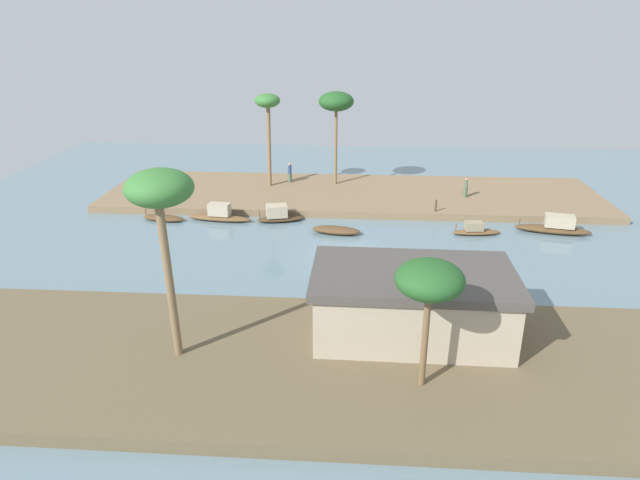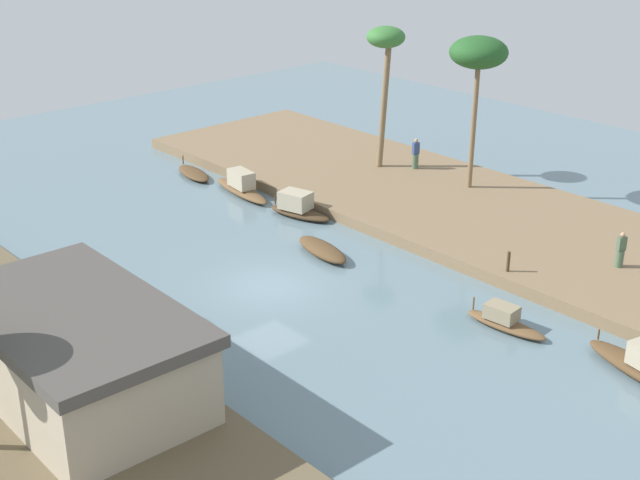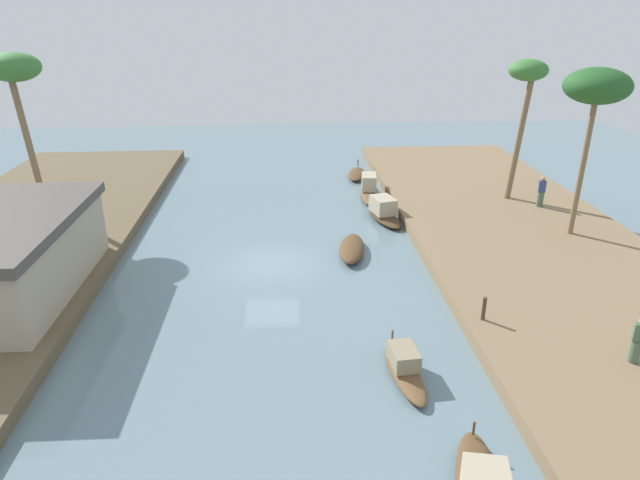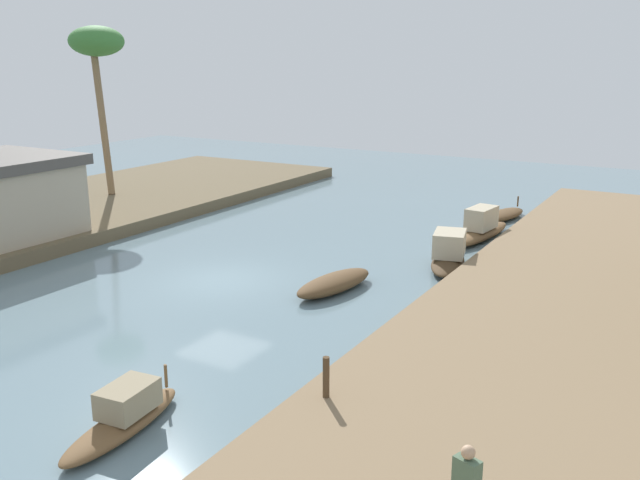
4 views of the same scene
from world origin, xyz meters
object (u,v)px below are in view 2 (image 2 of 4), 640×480
(sampan_with_tall_canopy, at_px, (241,187))
(mooring_post, at_px, (508,262))
(sampan_with_red_awning, at_px, (194,173))
(riverside_building, at_px, (78,352))
(sampan_midstream, at_px, (322,250))
(person_on_near_bank, at_px, (416,156))
(palm_tree_left_near, at_px, (479,55))
(sampan_open_hull, at_px, (504,321))
(sampan_near_left_bank, at_px, (298,207))
(person_by_mooring, at_px, (620,252))
(palm_tree_left_far, at_px, (386,46))

(sampan_with_tall_canopy, distance_m, mooring_post, 16.07)
(sampan_with_red_awning, distance_m, riverside_building, 23.13)
(sampan_midstream, distance_m, riverside_building, 14.50)
(riverside_building, bearing_deg, person_on_near_bank, -70.41)
(palm_tree_left_near, bearing_deg, sampan_with_tall_canopy, 47.03)
(sampan_open_hull, xyz_separation_m, palm_tree_left_near, (10.17, -10.35, 7.11))
(sampan_open_hull, height_order, sampan_with_red_awning, sampan_open_hull)
(sampan_near_left_bank, xyz_separation_m, sampan_with_red_awning, (8.55, 0.37, -0.30))
(person_on_near_bank, bearing_deg, sampan_midstream, 34.06)
(person_by_mooring, distance_m, palm_tree_left_far, 17.46)
(person_by_mooring, height_order, mooring_post, person_by_mooring)
(sampan_with_tall_canopy, xyz_separation_m, palm_tree_left_near, (-8.17, -8.77, 6.99))
(palm_tree_left_far, bearing_deg, sampan_with_tall_canopy, 72.16)
(mooring_post, xyz_separation_m, riverside_building, (3.28, 17.62, 1.12))
(person_by_mooring, distance_m, riverside_building, 22.34)
(sampan_near_left_bank, xyz_separation_m, sampan_midstream, (-4.34, 2.27, -0.23))
(sampan_midstream, bearing_deg, sampan_open_hull, -167.63)
(sampan_with_red_awning, bearing_deg, sampan_midstream, -177.97)
(person_on_near_bank, bearing_deg, sampan_with_tall_canopy, -13.28)
(sampan_with_red_awning, relative_size, person_by_mooring, 2.19)
(palm_tree_left_far, xyz_separation_m, riverside_building, (-10.12, 23.87, -5.09))
(person_by_mooring, bearing_deg, sampan_open_hull, 15.84)
(sampan_with_tall_canopy, xyz_separation_m, sampan_open_hull, (-18.34, 1.58, -0.12))
(riverside_building, bearing_deg, mooring_post, -99.89)
(sampan_with_red_awning, height_order, riverside_building, riverside_building)
(palm_tree_left_far, bearing_deg, sampan_midstream, 121.42)
(sampan_open_hull, bearing_deg, sampan_with_tall_canopy, -10.59)
(sampan_with_red_awning, xyz_separation_m, person_by_mooring, (-22.97, -5.76, 1.00))
(sampan_with_red_awning, distance_m, palm_tree_left_near, 16.90)
(sampan_near_left_bank, xyz_separation_m, sampan_open_hull, (-13.97, 1.76, -0.16))
(mooring_post, relative_size, palm_tree_left_near, 0.11)
(sampan_near_left_bank, distance_m, palm_tree_left_far, 10.43)
(sampan_with_red_awning, bearing_deg, sampan_near_left_bank, -167.10)
(sampan_midstream, bearing_deg, mooring_post, -143.01)
(sampan_midstream, distance_m, palm_tree_left_near, 13.03)
(person_by_mooring, bearing_deg, person_on_near_bank, -83.55)
(person_on_near_bank, bearing_deg, palm_tree_left_far, -46.84)
(mooring_post, relative_size, riverside_building, 0.10)
(sampan_with_tall_canopy, distance_m, sampan_midstream, 8.95)
(sampan_open_hull, distance_m, palm_tree_left_far, 19.67)
(sampan_near_left_bank, height_order, mooring_post, mooring_post)
(sampan_with_red_awning, bearing_deg, mooring_post, -164.19)
(person_on_near_bank, xyz_separation_m, palm_tree_left_near, (-4.01, 0.18, 6.19))
(palm_tree_left_near, xyz_separation_m, riverside_building, (-4.51, 24.67, -5.35))
(person_by_mooring, relative_size, palm_tree_left_near, 0.20)
(person_by_mooring, relative_size, mooring_post, 1.76)
(sampan_midstream, relative_size, riverside_building, 0.39)
(sampan_open_hull, height_order, mooring_post, mooring_post)
(sampan_near_left_bank, bearing_deg, sampan_midstream, 138.11)
(sampan_open_hull, distance_m, person_on_near_bank, 17.68)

